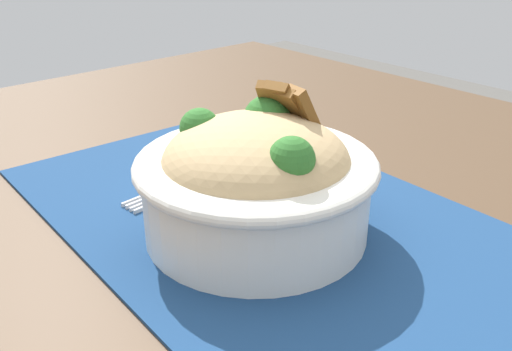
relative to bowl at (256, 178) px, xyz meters
The scene contains 4 objects.
table 0.14m from the bowl, 29.60° to the right, with size 1.02×0.93×0.73m.
placemat 0.06m from the bowl, 51.05° to the right, with size 0.47×0.29×0.00m, color navy.
bowl is the anchor object (origin of this frame).
fork 0.11m from the bowl, ahead, with size 0.03×0.13×0.00m.
Camera 1 is at (-0.35, 0.29, 0.97)m, focal length 39.55 mm.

